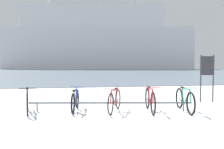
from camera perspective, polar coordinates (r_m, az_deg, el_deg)
The scene contains 9 objects.
ground at distance 59.05m, azimuth -7.25°, elevation 1.08°, with size 80.00×132.00×0.08m.
bike_rack at distance 7.41m, azimuth -0.40°, elevation -7.08°, with size 5.13×0.88×0.31m.
bicycle_0 at distance 7.73m, azimuth -20.15°, elevation -6.11°, with size 0.48×1.68×0.81m.
bicycle_1 at distance 7.62m, azimuth -9.06°, elevation -6.33°, with size 0.46×1.63×0.75m.
bicycle_2 at distance 7.40m, azimuth 0.64°, elevation -6.45°, with size 0.74×1.56×0.78m.
bicycle_3 at distance 7.48m, azimuth 9.35°, elevation -6.26°, with size 0.47×1.76×0.82m.
bicycle_4 at distance 7.77m, azimuth 17.48°, elevation -6.04°, with size 0.46×1.77×0.82m.
info_sign at distance 9.92m, azimuth 22.41°, elevation 0.95°, with size 0.55×0.13×1.88m.
ferry_ship at distance 71.74m, azimuth -3.99°, elevation 8.77°, with size 56.77×21.23×27.51m.
Camera 1 is at (-2.38, -5.08, 1.52)m, focal length 37.07 mm.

